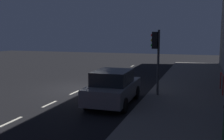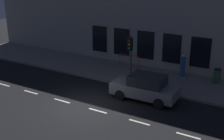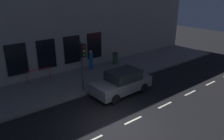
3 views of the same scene
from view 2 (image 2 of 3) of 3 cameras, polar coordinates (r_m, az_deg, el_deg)
ground_plane at (r=17.44m, az=-5.52°, el=-7.05°), size 60.00×60.00×0.00m
sidewalk at (r=22.34m, az=3.92°, el=-0.86°), size 4.50×32.00×0.15m
building_facade at (r=23.56m, az=7.02°, el=11.03°), size 0.65×32.00×8.90m
lane_centre_line at (r=16.92m, az=-2.76°, el=-7.82°), size 0.12×27.20×0.01m
traffic_light at (r=19.74m, az=3.53°, el=3.90°), size 0.46×0.32×3.28m
parked_car_0 at (r=18.12m, az=6.42°, el=-3.33°), size 1.92×4.07×1.58m
pedestrian_0 at (r=22.11m, az=13.46°, el=0.71°), size 0.42×0.42×1.63m
trash_bin at (r=21.49m, az=19.52°, el=-1.11°), size 0.49×0.49×1.01m
red_railing at (r=23.77m, az=3.29°, el=2.34°), size 0.05×1.75×0.97m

